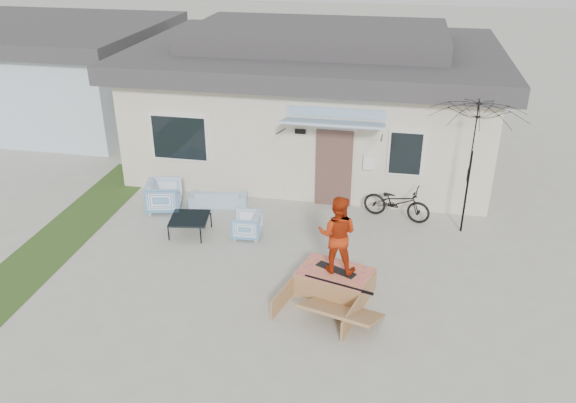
% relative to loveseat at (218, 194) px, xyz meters
% --- Properties ---
extents(ground, '(90.00, 90.00, 0.00)m').
position_rel_loveseat_xyz_m(ground, '(1.99, -3.86, -0.30)').
color(ground, '#9D9C90').
rests_on(ground, ground).
extents(grass_strip, '(1.40, 8.00, 0.01)m').
position_rel_loveseat_xyz_m(grass_strip, '(-3.21, -1.86, -0.30)').
color(grass_strip, '#264119').
rests_on(grass_strip, ground).
extents(house, '(10.80, 8.49, 4.10)m').
position_rel_loveseat_xyz_m(house, '(1.99, 4.13, 1.64)').
color(house, beige).
rests_on(house, ground).
extents(neighbor_house, '(8.60, 7.60, 3.50)m').
position_rel_loveseat_xyz_m(neighbor_house, '(-8.51, 6.14, 1.48)').
color(neighbor_house, silver).
rests_on(neighbor_house, ground).
extents(loveseat, '(1.60, 0.71, 0.60)m').
position_rel_loveseat_xyz_m(loveseat, '(0.00, 0.00, 0.00)').
color(loveseat, teal).
rests_on(loveseat, ground).
extents(armchair_left, '(0.97, 1.01, 0.88)m').
position_rel_loveseat_xyz_m(armchair_left, '(-1.30, -0.55, 0.14)').
color(armchair_left, teal).
rests_on(armchair_left, ground).
extents(armchair_right, '(0.65, 0.69, 0.68)m').
position_rel_loveseat_xyz_m(armchair_right, '(1.18, -1.52, 0.04)').
color(armchair_right, teal).
rests_on(armchair_right, ground).
extents(coffee_table, '(1.03, 1.03, 0.44)m').
position_rel_loveseat_xyz_m(coffee_table, '(-0.21, -1.66, -0.08)').
color(coffee_table, black).
rests_on(coffee_table, ground).
extents(bicycle, '(1.82, 1.00, 1.10)m').
position_rel_loveseat_xyz_m(bicycle, '(4.68, 0.12, 0.25)').
color(bicycle, black).
rests_on(bicycle, ground).
extents(patio_umbrella, '(2.28, 2.10, 2.20)m').
position_rel_loveseat_xyz_m(patio_umbrella, '(6.28, -0.26, 1.45)').
color(patio_umbrella, black).
rests_on(patio_umbrella, ground).
extents(skate_ramp, '(1.89, 2.22, 0.48)m').
position_rel_loveseat_xyz_m(skate_ramp, '(3.53, -3.41, -0.06)').
color(skate_ramp, '#996C40').
rests_on(skate_ramp, ground).
extents(skateboard, '(0.88, 0.58, 0.05)m').
position_rel_loveseat_xyz_m(skateboard, '(3.54, -3.36, 0.20)').
color(skateboard, black).
rests_on(skateboard, skate_ramp).
extents(skater, '(0.83, 0.66, 1.64)m').
position_rel_loveseat_xyz_m(skater, '(3.54, -3.36, 1.05)').
color(skater, '#AB2B0B').
rests_on(skater, skateboard).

